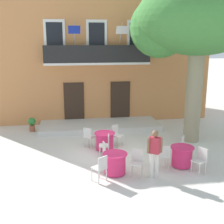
{
  "coord_description": "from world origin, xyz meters",
  "views": [
    {
      "loc": [
        -1.71,
        -10.96,
        4.55
      ],
      "look_at": [
        0.31,
        2.05,
        1.3
      ],
      "focal_mm": 46.77,
      "sensor_mm": 36.0,
      "label": 1
    }
  ],
  "objects_px": {
    "cafe_table_middle": "(182,156)",
    "cafe_chair_front_2": "(137,161)",
    "cafe_chair_middle_2": "(200,159)",
    "cafe_chair_near_tree_0": "(106,144)",
    "cafe_chair_near_tree_2": "(89,136)",
    "cafe_table_near_tree": "(105,141)",
    "plane_tree": "(196,21)",
    "cafe_chair_front_0": "(107,152)",
    "cafe_chair_middle_0": "(185,146)",
    "pedestrian_near_entrance": "(155,151)",
    "cafe_chair_front_1": "(101,167)",
    "cafe_table_front": "(115,163)",
    "cafe_chair_middle_1": "(164,155)",
    "cafe_chair_near_tree_1": "(116,134)",
    "ground_planter_left": "(32,124)"
  },
  "relations": [
    {
      "from": "cafe_chair_middle_2",
      "to": "plane_tree",
      "type": "bearing_deg",
      "value": 72.95
    },
    {
      "from": "cafe_chair_middle_1",
      "to": "cafe_chair_front_1",
      "type": "distance_m",
      "value": 2.44
    },
    {
      "from": "cafe_chair_middle_1",
      "to": "cafe_chair_near_tree_0",
      "type": "bearing_deg",
      "value": 142.37
    },
    {
      "from": "plane_tree",
      "to": "cafe_chair_front_0",
      "type": "relative_size",
      "value": 7.79
    },
    {
      "from": "plane_tree",
      "to": "ground_planter_left",
      "type": "height_order",
      "value": "plane_tree"
    },
    {
      "from": "cafe_table_near_tree",
      "to": "cafe_chair_front_0",
      "type": "height_order",
      "value": "cafe_chair_front_0"
    },
    {
      "from": "cafe_chair_near_tree_2",
      "to": "cafe_table_front",
      "type": "xyz_separation_m",
      "value": [
        0.7,
        -2.73,
        -0.14
      ]
    },
    {
      "from": "cafe_chair_middle_0",
      "to": "cafe_chair_middle_2",
      "type": "xyz_separation_m",
      "value": [
        0.04,
        -1.28,
        0.0
      ]
    },
    {
      "from": "cafe_chair_middle_1",
      "to": "cafe_chair_near_tree_1",
      "type": "bearing_deg",
      "value": 115.25
    },
    {
      "from": "cafe_chair_middle_1",
      "to": "ground_planter_left",
      "type": "distance_m",
      "value": 7.47
    },
    {
      "from": "cafe_chair_near_tree_0",
      "to": "cafe_chair_middle_1",
      "type": "xyz_separation_m",
      "value": [
        1.9,
        -1.46,
        0.0
      ]
    },
    {
      "from": "cafe_chair_near_tree_0",
      "to": "cafe_chair_near_tree_2",
      "type": "xyz_separation_m",
      "value": [
        -0.6,
        1.14,
        0.0
      ]
    },
    {
      "from": "cafe_chair_front_1",
      "to": "ground_planter_left",
      "type": "height_order",
      "value": "cafe_chair_front_1"
    },
    {
      "from": "cafe_table_middle",
      "to": "cafe_chair_near_tree_2",
      "type": "bearing_deg",
      "value": 142.62
    },
    {
      "from": "cafe_chair_middle_0",
      "to": "cafe_chair_middle_1",
      "type": "height_order",
      "value": "same"
    },
    {
      "from": "cafe_chair_near_tree_2",
      "to": "cafe_chair_front_1",
      "type": "height_order",
      "value": "same"
    },
    {
      "from": "cafe_chair_near_tree_2",
      "to": "cafe_chair_middle_2",
      "type": "xyz_separation_m",
      "value": [
        3.66,
        -3.11,
        0.0
      ]
    },
    {
      "from": "plane_tree",
      "to": "cafe_chair_front_2",
      "type": "height_order",
      "value": "plane_tree"
    },
    {
      "from": "cafe_chair_middle_2",
      "to": "cafe_chair_middle_1",
      "type": "bearing_deg",
      "value": 156.42
    },
    {
      "from": "cafe_table_near_tree",
      "to": "cafe_chair_near_tree_0",
      "type": "bearing_deg",
      "value": -93.45
    },
    {
      "from": "cafe_chair_middle_0",
      "to": "pedestrian_near_entrance",
      "type": "height_order",
      "value": "pedestrian_near_entrance"
    },
    {
      "from": "cafe_table_front",
      "to": "ground_planter_left",
      "type": "relative_size",
      "value": 1.21
    },
    {
      "from": "cafe_chair_front_1",
      "to": "cafe_table_front",
      "type": "bearing_deg",
      "value": 41.76
    },
    {
      "from": "cafe_chair_front_1",
      "to": "pedestrian_near_entrance",
      "type": "xyz_separation_m",
      "value": [
        1.81,
        -0.01,
        0.43
      ]
    },
    {
      "from": "plane_tree",
      "to": "cafe_chair_front_0",
      "type": "xyz_separation_m",
      "value": [
        -4.15,
        -2.2,
        -4.81
      ]
    },
    {
      "from": "cafe_chair_middle_0",
      "to": "cafe_chair_middle_1",
      "type": "xyz_separation_m",
      "value": [
        -1.12,
        -0.78,
        0.0
      ]
    },
    {
      "from": "cafe_table_near_tree",
      "to": "cafe_chair_front_0",
      "type": "distance_m",
      "value": 1.62
    },
    {
      "from": "cafe_chair_front_2",
      "to": "cafe_chair_front_1",
      "type": "bearing_deg",
      "value": -166.98
    },
    {
      "from": "cafe_table_near_tree",
      "to": "cafe_table_front",
      "type": "height_order",
      "value": "same"
    },
    {
      "from": "cafe_chair_near_tree_0",
      "to": "cafe_chair_middle_2",
      "type": "distance_m",
      "value": 3.64
    },
    {
      "from": "cafe_chair_front_2",
      "to": "cafe_chair_near_tree_2",
      "type": "bearing_deg",
      "value": 115.97
    },
    {
      "from": "cafe_chair_middle_2",
      "to": "pedestrian_near_entrance",
      "type": "relative_size",
      "value": 0.54
    },
    {
      "from": "cafe_chair_front_0",
      "to": "plane_tree",
      "type": "bearing_deg",
      "value": 27.97
    },
    {
      "from": "cafe_chair_middle_0",
      "to": "pedestrian_near_entrance",
      "type": "xyz_separation_m",
      "value": [
        -1.67,
        -1.41,
        0.43
      ]
    },
    {
      "from": "cafe_chair_near_tree_2",
      "to": "cafe_chair_middle_1",
      "type": "relative_size",
      "value": 1.0
    },
    {
      "from": "pedestrian_near_entrance",
      "to": "cafe_chair_middle_1",
      "type": "bearing_deg",
      "value": 49.06
    },
    {
      "from": "cafe_chair_middle_2",
      "to": "cafe_chair_front_2",
      "type": "height_order",
      "value": "same"
    },
    {
      "from": "cafe_chair_near_tree_2",
      "to": "pedestrian_near_entrance",
      "type": "xyz_separation_m",
      "value": [
        1.95,
        -3.24,
        0.43
      ]
    },
    {
      "from": "cafe_chair_middle_2",
      "to": "cafe_chair_front_2",
      "type": "distance_m",
      "value": 2.24
    },
    {
      "from": "cafe_chair_near_tree_0",
      "to": "cafe_chair_near_tree_1",
      "type": "distance_m",
      "value": 1.38
    },
    {
      "from": "cafe_table_middle",
      "to": "cafe_chair_front_2",
      "type": "xyz_separation_m",
      "value": [
        -1.82,
        -0.45,
        0.14
      ]
    },
    {
      "from": "cafe_table_near_tree",
      "to": "cafe_chair_middle_1",
      "type": "distance_m",
      "value": 2.89
    },
    {
      "from": "cafe_chair_near_tree_1",
      "to": "cafe_chair_middle_0",
      "type": "relative_size",
      "value": 1.0
    },
    {
      "from": "cafe_table_front",
      "to": "pedestrian_near_entrance",
      "type": "height_order",
      "value": "pedestrian_near_entrance"
    },
    {
      "from": "cafe_table_middle",
      "to": "cafe_table_front",
      "type": "xyz_separation_m",
      "value": [
        -2.54,
        -0.25,
        0.0
      ]
    },
    {
      "from": "cafe_table_middle",
      "to": "pedestrian_near_entrance",
      "type": "relative_size",
      "value": 0.51
    },
    {
      "from": "cafe_chair_near_tree_1",
      "to": "cafe_chair_middle_0",
      "type": "xyz_separation_m",
      "value": [
        2.39,
        -1.92,
        0.0
      ]
    },
    {
      "from": "cafe_table_middle",
      "to": "pedestrian_near_entrance",
      "type": "bearing_deg",
      "value": -149.61
    },
    {
      "from": "cafe_chair_near_tree_2",
      "to": "cafe_table_middle",
      "type": "distance_m",
      "value": 4.09
    },
    {
      "from": "cafe_table_front",
      "to": "plane_tree",
      "type": "bearing_deg",
      "value": 36.46
    }
  ]
}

